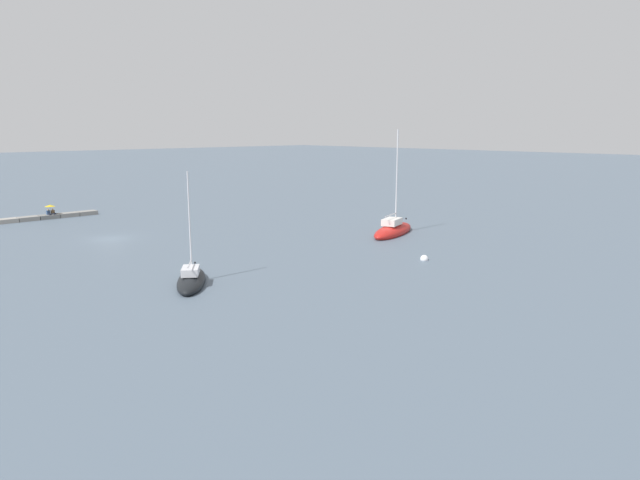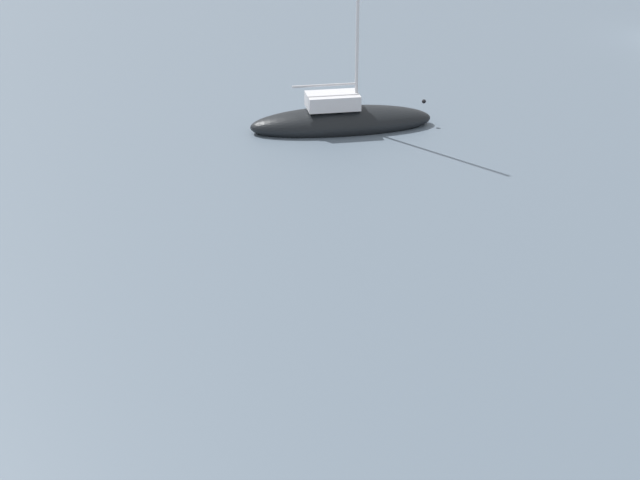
# 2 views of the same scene
# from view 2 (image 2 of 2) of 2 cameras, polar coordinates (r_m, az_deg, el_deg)

# --- Properties ---
(sailboat_black_far) EXTENTS (5.58, 6.61, 8.42)m
(sailboat_black_far) POSITION_cam_2_polar(r_m,az_deg,el_deg) (35.83, 1.24, 7.08)
(sailboat_black_far) COLOR black
(sailboat_black_far) RESTS_ON ground_plane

